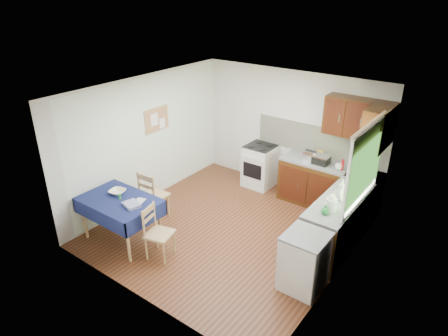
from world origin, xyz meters
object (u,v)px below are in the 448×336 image
Objects in this scene: dining_table at (120,205)px; toaster at (311,155)px; dish_rack at (345,196)px; kettle at (331,204)px; chair_far at (152,194)px; sandwich_press at (321,160)px; chair_near at (157,231)px.

toaster reaches higher than dining_table.
kettle is at bearing -83.13° from dish_rack.
dish_rack is 0.55m from kettle.
dish_rack is at bearing 88.22° from kettle.
kettle is (3.07, 0.75, 0.51)m from chair_far.
dish_rack is (0.86, -0.99, -0.06)m from sandwich_press.
kettle reaches higher than chair_near.
toaster is at bearing -177.09° from sandwich_press.
toaster is 0.92× the size of kettle.
dining_table is at bearing -135.00° from toaster.
dining_table is 4.56× the size of kettle.
toaster reaches higher than chair_far.
dining_table is 3.39m from kettle.
toaster is (1.12, 3.07, 0.52)m from chair_near.
chair_far is 3.37m from dish_rack.
dining_table is 0.83m from chair_near.
dining_table is 0.81m from chair_far.
toaster is at bearing 68.98° from dining_table.
chair_near is at bearing -123.32° from toaster.
dish_rack reaches higher than chair_near.
chair_far is 3.20m from kettle.
chair_near is at bearing -100.23° from sandwich_press.
kettle is at bearing 37.81° from dining_table.
chair_near is 3.04m from dish_rack.
kettle reaches higher than dish_rack.
dish_rack reaches higher than dining_table.
kettle is at bearing -169.82° from chair_far.
sandwich_press is (0.24, -0.05, -0.01)m from toaster.
sandwich_press is at bearing -38.51° from chair_near.
sandwich_press is 0.67× the size of dish_rack.
chair_near is 2.06× the size of dish_rack.
toaster is 0.91× the size of sandwich_press.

